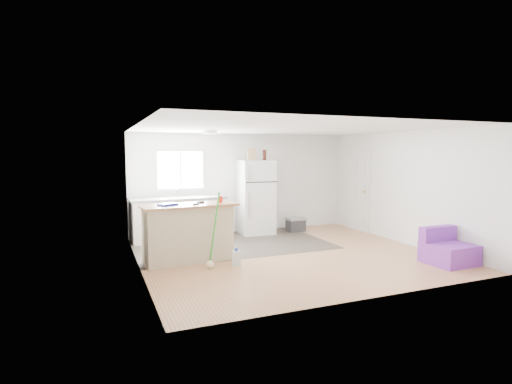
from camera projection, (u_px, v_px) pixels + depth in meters
room at (289, 192)px, 7.55m from camera, size 5.51×5.01×2.41m
vinyl_zone at (232, 244)px, 8.54m from camera, size 4.05×2.50×0.00m
window at (180, 170)px, 9.22m from camera, size 1.18×0.06×0.98m
interior_door at (358, 190)px, 10.01m from camera, size 0.11×0.92×2.10m
ceiling_fixture at (210, 132)px, 8.09m from camera, size 0.30×0.30×0.07m
kitchen_cabinets at (179, 218)px, 8.99m from camera, size 2.15×0.77×1.23m
peninsula at (188, 233)px, 7.12m from camera, size 1.74×0.79×1.04m
refrigerator at (256, 197)px, 9.60m from camera, size 0.82×0.78×1.77m
cooler at (296, 224)px, 9.90m from camera, size 0.46×0.32×0.34m
purple_seat at (447, 251)px, 7.04m from camera, size 0.77×0.73×0.62m
cleaner_jug at (236, 258)px, 6.86m from camera, size 0.16×0.13×0.32m
mop at (211, 254)px, 6.76m from camera, size 0.26×0.36×1.31m
red_cup at (220, 199)px, 7.32m from camera, size 0.09×0.09×0.12m
blue_tray at (168, 204)px, 6.93m from camera, size 0.36×0.32×0.04m
tool_a at (201, 202)px, 7.25m from camera, size 0.15×0.10×0.03m
tool_b at (196, 204)px, 6.99m from camera, size 0.11×0.06×0.03m
cardboard_box at (252, 154)px, 9.37m from camera, size 0.22×0.15×0.30m
bottle_left at (264, 155)px, 9.51m from camera, size 0.08×0.08×0.25m
bottle_right at (265, 155)px, 9.56m from camera, size 0.09×0.09×0.25m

